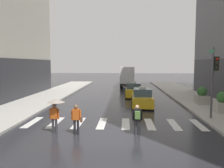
{
  "coord_description": "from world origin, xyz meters",
  "views": [
    {
      "loc": [
        0.7,
        -11.25,
        3.88
      ],
      "look_at": [
        -0.4,
        8.0,
        2.12
      ],
      "focal_mm": 35.95,
      "sensor_mm": 36.0,
      "label": 1
    }
  ],
  "objects": [
    {
      "name": "crosswalk_markings",
      "position": [
        -0.0,
        3.0,
        0.0
      ],
      "size": [
        11.3,
        2.8,
        0.01
      ],
      "color": "silver",
      "rests_on": "ground"
    },
    {
      "name": "pedestrian_with_backpack",
      "position": [
        1.39,
        0.71,
        0.97
      ],
      "size": [
        0.55,
        0.43,
        1.65
      ],
      "color": "#333338",
      "rests_on": "ground"
    },
    {
      "name": "traffic_light_pole",
      "position": [
        6.72,
        4.25,
        3.26
      ],
      "size": [
        0.44,
        0.84,
        4.8
      ],
      "color": "#47474C",
      "rests_on": "curb_right"
    },
    {
      "name": "ground_plane",
      "position": [
        0.0,
        0.0,
        0.0
      ],
      "size": [
        160.0,
        160.0,
        0.0
      ],
      "primitive_type": "plane",
      "color": "#26262B"
    },
    {
      "name": "taxi_lead",
      "position": [
        2.3,
        9.18,
        0.72
      ],
      "size": [
        2.06,
        4.6,
        1.8
      ],
      "color": "gold",
      "rests_on": "ground"
    },
    {
      "name": "planter_mid_block",
      "position": [
        7.86,
        9.77,
        0.87
      ],
      "size": [
        1.1,
        1.1,
        1.6
      ],
      "color": "#A8A399",
      "rests_on": "curb_right"
    },
    {
      "name": "planter_near_corner",
      "position": [
        8.16,
        6.08,
        0.87
      ],
      "size": [
        1.1,
        1.1,
        1.6
      ],
      "color": "#A8A399",
      "rests_on": "curb_right"
    },
    {
      "name": "taxi_second",
      "position": [
        1.73,
        15.05,
        0.72
      ],
      "size": [
        2.03,
        4.59,
        1.8
      ],
      "color": "gold",
      "rests_on": "ground"
    },
    {
      "name": "pedestrian_with_handbag",
      "position": [
        -1.93,
        0.63,
        0.93
      ],
      "size": [
        0.6,
        0.24,
        1.65
      ],
      "color": "black",
      "rests_on": "ground"
    },
    {
      "name": "box_truck",
      "position": [
        1.14,
        25.58,
        1.85
      ],
      "size": [
        2.44,
        7.6,
        3.35
      ],
      "color": "#2D2D2D",
      "rests_on": "ground"
    },
    {
      "name": "pedestrian_with_umbrella",
      "position": [
        -3.14,
        0.82,
        1.52
      ],
      "size": [
        0.96,
        0.96,
        1.94
      ],
      "color": "#333338",
      "rests_on": "ground"
    }
  ]
}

